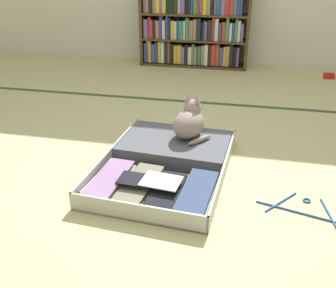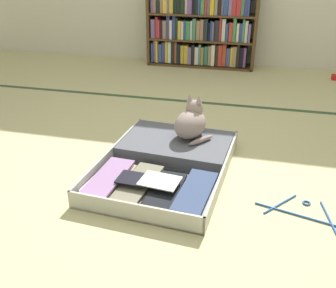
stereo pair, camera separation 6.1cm
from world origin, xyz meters
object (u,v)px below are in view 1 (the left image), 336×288
at_px(open_suitcase, 168,161).
at_px(clothes_hanger, 304,209).
at_px(bookshelf, 193,28).
at_px(black_cat, 190,122).
at_px(small_red_pouch, 329,76).

bearing_deg(open_suitcase, clothes_hanger, -20.24).
bearing_deg(bookshelf, black_cat, -82.00).
height_order(bookshelf, clothes_hanger, bookshelf).
distance_m(bookshelf, open_suitcase, 2.32).
bearing_deg(open_suitcase, small_red_pouch, 59.54).
relative_size(black_cat, small_red_pouch, 2.96).
xyz_separation_m(bookshelf, open_suitcase, (0.20, -2.28, -0.36)).
distance_m(black_cat, small_red_pouch, 2.16).
bearing_deg(black_cat, clothes_hanger, -38.26).
relative_size(bookshelf, small_red_pouch, 11.66).
height_order(bookshelf, open_suitcase, bookshelf).
relative_size(bookshelf, open_suitcase, 1.18).
bearing_deg(open_suitcase, bookshelf, 95.00).
xyz_separation_m(open_suitcase, small_red_pouch, (1.22, 2.07, -0.02)).
distance_m(bookshelf, black_cat, 2.07).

